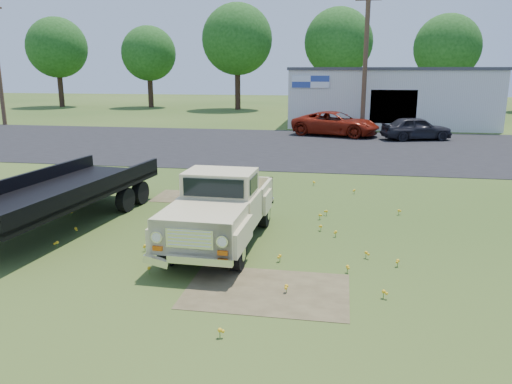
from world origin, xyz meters
TOP-DOWN VIEW (x-y plane):
  - ground at (0.00, 0.00)m, footprint 140.00×140.00m
  - asphalt_lot at (0.00, 15.00)m, footprint 90.00×14.00m
  - dirt_patch_a at (1.50, -3.00)m, footprint 3.00×2.00m
  - dirt_patch_b at (-2.00, 3.50)m, footprint 2.20×1.60m
  - commercial_building at (6.00, 26.99)m, footprint 14.20×8.20m
  - utility_pole_mid at (4.00, 22.00)m, footprint 1.60×0.30m
  - treeline_a at (-28.00, 40.00)m, footprint 6.40×6.40m
  - treeline_b at (-18.00, 41.00)m, footprint 5.76×5.76m
  - treeline_c at (-8.00, 39.50)m, footprint 7.04×7.04m
  - treeline_d at (2.00, 40.50)m, footprint 6.72×6.72m
  - treeline_e at (12.00, 39.00)m, footprint 6.08×6.08m
  - vintage_pickup_truck at (0.05, -0.61)m, footprint 2.00×4.87m
  - flatbed_trailer at (-4.49, 0.13)m, footprint 3.12×7.45m
  - red_pickup at (2.32, 19.83)m, footprint 5.76×3.86m
  - dark_sedan at (6.96, 18.65)m, footprint 4.22×2.61m

SIDE VIEW (x-z plane):
  - ground at x=0.00m, z-range 0.00..0.00m
  - asphalt_lot at x=0.00m, z-range -0.01..0.01m
  - dirt_patch_a at x=1.50m, z-range -0.01..0.01m
  - dirt_patch_b at x=-2.00m, z-range -0.01..0.01m
  - dark_sedan at x=6.96m, z-range 0.00..1.34m
  - red_pickup at x=2.32m, z-range 0.00..1.47m
  - vintage_pickup_truck at x=0.05m, z-range 0.00..1.75m
  - flatbed_trailer at x=-4.49m, z-range 0.00..1.98m
  - commercial_building at x=6.00m, z-range 0.03..4.18m
  - utility_pole_mid at x=4.00m, z-range 0.10..9.10m
  - treeline_b at x=-18.00m, z-range 1.38..9.95m
  - treeline_e at x=12.00m, z-range 1.46..10.51m
  - treeline_a at x=-28.00m, z-range 1.54..11.06m
  - treeline_d at x=2.00m, z-range 1.62..11.62m
  - treeline_c at x=-8.00m, z-range 1.70..12.17m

